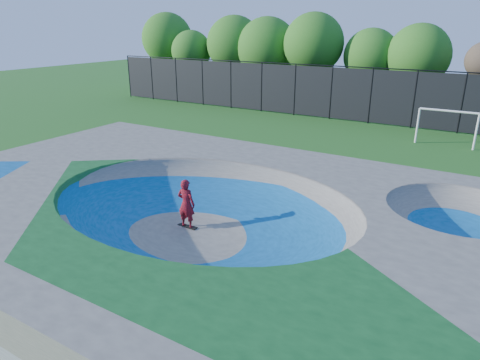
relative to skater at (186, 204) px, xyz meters
name	(u,v)px	position (x,y,z in m)	size (l,w,h in m)	color
ground	(202,237)	(0.89, -0.32, -0.92)	(120.00, 120.00, 0.00)	#1E5918
skate_deck	(201,217)	(0.89, -0.32, -0.17)	(22.00, 14.00, 1.50)	gray
skater	(186,204)	(0.00, 0.00, 0.00)	(0.67, 0.44, 1.84)	red
skateboard	(187,227)	(0.00, 0.00, -0.89)	(0.78, 0.22, 0.05)	black
soccer_goal	(447,121)	(6.52, 16.69, 0.61)	(3.33, 0.12, 2.20)	white
fence	(371,95)	(0.89, 20.68, 1.18)	(48.09, 0.09, 4.04)	black
treeline	(371,49)	(-0.81, 25.92, 4.06)	(53.05, 6.40, 8.15)	#493724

